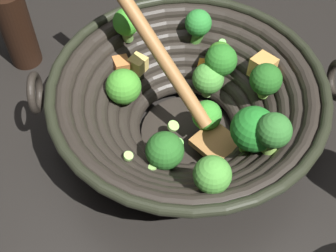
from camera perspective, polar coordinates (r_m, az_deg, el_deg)
name	(u,v)px	position (r m, az deg, el deg)	size (l,w,h in m)	color
ground_plane	(185,135)	(0.66, 2.17, -1.10)	(4.00, 4.00, 0.00)	black
wok	(189,103)	(0.60, 2.58, 2.91)	(0.36, 0.36, 0.22)	black
soy_sauce_bottle	(16,26)	(0.75, -18.46, 11.80)	(0.05, 0.05, 0.18)	black
garlic_bulb	(193,4)	(0.83, 3.14, 14.91)	(0.04, 0.04, 0.04)	silver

